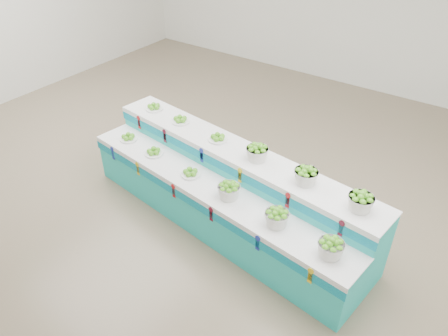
% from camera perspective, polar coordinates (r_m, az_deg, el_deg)
% --- Properties ---
extents(ground, '(10.00, 10.00, 0.00)m').
position_cam_1_polar(ground, '(6.74, -4.02, -2.23)').
color(ground, '#776B53').
rests_on(ground, ground).
extents(display_stand, '(4.35, 1.62, 1.02)m').
position_cam_1_polar(display_stand, '(5.78, 0.00, -2.93)').
color(display_stand, '#25C5C0').
rests_on(display_stand, ground).
extents(plate_lower_left, '(0.29, 0.29, 0.10)m').
position_cam_1_polar(plate_lower_left, '(6.58, -12.47, 4.01)').
color(plate_lower_left, white).
rests_on(plate_lower_left, display_stand).
extents(plate_lower_mid, '(0.29, 0.29, 0.10)m').
position_cam_1_polar(plate_lower_mid, '(6.16, -9.21, 2.16)').
color(plate_lower_mid, white).
rests_on(plate_lower_mid, display_stand).
extents(plate_lower_right, '(0.29, 0.29, 0.10)m').
position_cam_1_polar(plate_lower_right, '(5.68, -4.43, -0.56)').
color(plate_lower_right, white).
rests_on(plate_lower_right, display_stand).
extents(basket_lower_left, '(0.32, 0.32, 0.21)m').
position_cam_1_polar(basket_lower_left, '(5.27, 0.63, -2.95)').
color(basket_lower_left, silver).
rests_on(basket_lower_left, display_stand).
extents(basket_lower_mid, '(0.32, 0.32, 0.21)m').
position_cam_1_polar(basket_lower_mid, '(4.92, 6.94, -6.43)').
color(basket_lower_mid, silver).
rests_on(basket_lower_mid, display_stand).
extents(basket_lower_right, '(0.32, 0.32, 0.21)m').
position_cam_1_polar(basket_lower_right, '(4.68, 13.85, -10.10)').
color(basket_lower_right, silver).
rests_on(basket_lower_right, display_stand).
extents(plate_upper_left, '(0.29, 0.29, 0.10)m').
position_cam_1_polar(plate_upper_left, '(6.70, -9.20, 7.95)').
color(plate_upper_left, white).
rests_on(plate_upper_left, display_stand).
extents(plate_upper_mid, '(0.29, 0.29, 0.10)m').
position_cam_1_polar(plate_upper_mid, '(6.30, -5.78, 6.38)').
color(plate_upper_mid, white).
rests_on(plate_upper_mid, display_stand).
extents(plate_upper_right, '(0.29, 0.29, 0.10)m').
position_cam_1_polar(plate_upper_right, '(5.83, -0.82, 4.05)').
color(plate_upper_right, white).
rests_on(plate_upper_right, display_stand).
extents(basket_upper_left, '(0.32, 0.32, 0.21)m').
position_cam_1_polar(basket_upper_left, '(5.42, 4.38, 2.08)').
color(basket_upper_left, silver).
rests_on(basket_upper_left, display_stand).
extents(basket_upper_mid, '(0.32, 0.32, 0.21)m').
position_cam_1_polar(basket_upper_mid, '(5.09, 10.72, -0.95)').
color(basket_upper_mid, silver).
rests_on(basket_upper_mid, display_stand).
extents(basket_upper_right, '(0.32, 0.32, 0.21)m').
position_cam_1_polar(basket_upper_right, '(4.85, 17.53, -4.17)').
color(basket_upper_right, silver).
rests_on(basket_upper_right, display_stand).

